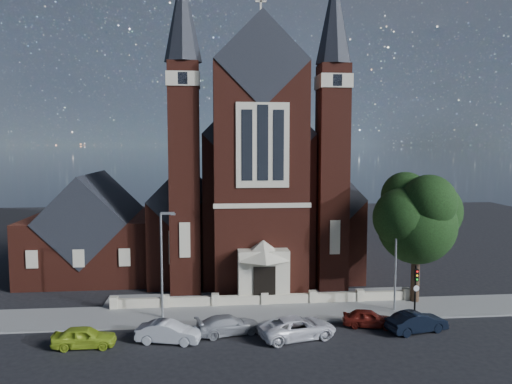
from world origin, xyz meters
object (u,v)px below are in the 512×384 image
(street_lamp_left, at_px, (163,259))
(traffic_signal, at_px, (416,284))
(parish_hall, at_px, (94,235))
(car_silver_b, at_px, (228,325))
(church, at_px, (248,188))
(street_lamp_right, at_px, (397,254))
(street_tree, at_px, (420,220))
(car_white_suv, at_px, (297,327))
(car_lime_van, at_px, (84,337))
(car_silver_a, at_px, (169,332))
(car_dark_red, at_px, (368,318))
(car_navy, at_px, (417,322))

(street_lamp_left, xyz_separation_m, traffic_signal, (18.91, -1.57, -2.02))
(parish_hall, distance_m, car_silver_b, 21.93)
(church, height_order, street_lamp_right, church)
(street_tree, relative_size, car_white_suv, 2.02)
(car_lime_van, xyz_separation_m, car_silver_a, (5.35, 0.29, 0.02))
(street_lamp_left, xyz_separation_m, car_dark_red, (14.79, -3.09, -3.97))
(church, relative_size, street_tree, 3.26)
(street_lamp_left, bearing_deg, traffic_signal, -4.76)
(parish_hall, xyz_separation_m, car_silver_b, (12.79, -17.49, -3.36))
(traffic_signal, bearing_deg, parish_hall, 150.02)
(street_lamp_right, bearing_deg, parish_hall, 151.78)
(church, xyz_separation_m, parish_hall, (-16.00, -4.94, -4.17))
(church, xyz_separation_m, traffic_signal, (11.00, -20.52, -5.60))
(car_silver_a, xyz_separation_m, car_navy, (17.09, 0.17, 0.02))
(parish_hall, height_order, car_silver_a, parish_hall)
(street_tree, xyz_separation_m, car_silver_a, (-19.79, -6.28, -6.26))
(church, relative_size, street_lamp_right, 4.31)
(street_lamp_left, relative_size, car_silver_b, 1.81)
(parish_hall, bearing_deg, traffic_signal, -29.98)
(traffic_signal, bearing_deg, car_navy, -111.18)
(street_lamp_right, bearing_deg, traffic_signal, -59.99)
(parish_hall, xyz_separation_m, car_white_suv, (17.42, -18.68, -3.28))
(church, relative_size, car_lime_van, 8.70)
(car_lime_van, xyz_separation_m, car_dark_red, (19.42, 1.78, -0.06))
(traffic_signal, distance_m, car_dark_red, 4.81)
(parish_hall, distance_m, street_lamp_right, 29.62)
(street_lamp_right, relative_size, car_white_suv, 1.53)
(car_silver_a, bearing_deg, church, -5.14)
(church, relative_size, traffic_signal, 8.72)
(car_navy, bearing_deg, car_lime_van, 77.49)
(street_lamp_left, distance_m, car_silver_a, 6.06)
(traffic_signal, height_order, car_navy, traffic_signal)
(parish_hall, relative_size, car_silver_b, 2.73)
(street_lamp_right, xyz_separation_m, car_white_suv, (-8.67, -4.68, -3.86))
(street_tree, relative_size, car_silver_b, 2.39)
(car_white_suv, distance_m, car_dark_red, 5.69)
(parish_hall, relative_size, traffic_signal, 3.05)
(church, height_order, car_dark_red, church)
(car_navy, bearing_deg, street_lamp_left, 62.41)
(car_white_suv, bearing_deg, church, -10.28)
(car_silver_a, bearing_deg, car_lime_van, 105.00)
(parish_hall, relative_size, car_lime_van, 3.04)
(street_tree, bearing_deg, car_lime_van, -165.34)
(street_lamp_right, xyz_separation_m, car_lime_van, (-22.63, -4.87, -3.92))
(church, distance_m, car_lime_van, 27.94)
(car_lime_van, height_order, car_silver_a, car_silver_a)
(parish_hall, height_order, street_lamp_right, parish_hall)
(traffic_signal, bearing_deg, car_lime_van, -172.03)
(car_silver_a, bearing_deg, parish_hall, 37.24)
(street_tree, bearing_deg, church, 126.17)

